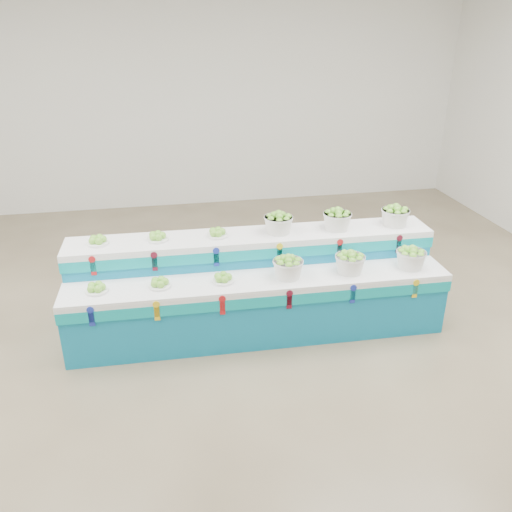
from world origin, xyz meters
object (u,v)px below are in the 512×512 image
plate_upper_mid (157,236)px  basket_upper_right (395,215)px  basket_lower_left (288,267)px  display_stand (256,286)px

plate_upper_mid → basket_upper_right: bearing=-1.2°
basket_lower_left → basket_upper_right: basket_upper_right is taller
display_stand → basket_lower_left: bearing=-40.5°
display_stand → basket_lower_left: (0.29, -0.26, 0.33)m
basket_lower_left → plate_upper_mid: size_ratio=1.39×
plate_upper_mid → basket_upper_right: 2.69m
basket_lower_left → plate_upper_mid: 1.44m
basket_lower_left → basket_upper_right: size_ratio=1.00×
basket_lower_left → plate_upper_mid: bearing=158.0°
basket_upper_right → plate_upper_mid: bearing=178.8°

